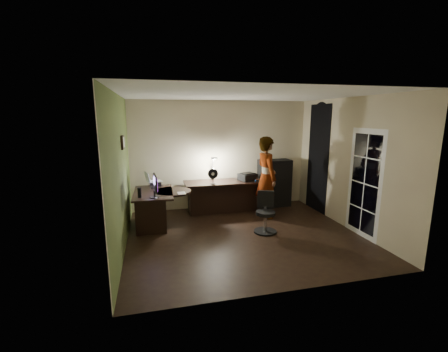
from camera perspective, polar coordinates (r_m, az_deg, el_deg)
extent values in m
cube|color=black|center=(6.08, 3.79, -11.19)|extent=(4.50, 4.00, 0.01)
cube|color=silver|center=(5.63, 4.17, 15.21)|extent=(4.50, 4.00, 0.01)
cube|color=#C0B390|center=(7.61, -0.61, 4.03)|extent=(4.50, 0.01, 2.70)
cube|color=#C0B390|center=(3.88, 12.98, -3.53)|extent=(4.50, 0.01, 2.70)
cube|color=#C0B390|center=(5.46, -19.20, 0.43)|extent=(0.01, 4.00, 2.70)
cube|color=#C0B390|center=(6.73, 22.61, 2.16)|extent=(0.01, 4.00, 2.70)
cube|color=#50642D|center=(5.46, -19.04, 0.44)|extent=(0.00, 4.00, 2.70)
cube|color=black|center=(7.67, 17.46, 3.18)|extent=(0.01, 0.90, 2.60)
cube|color=white|center=(6.34, 25.18, -1.33)|extent=(0.02, 0.92, 2.10)
cube|color=black|center=(5.84, -18.78, 6.10)|extent=(0.04, 0.30, 0.25)
cube|color=black|center=(6.60, -13.21, -6.12)|extent=(0.84, 1.32, 0.75)
cube|color=black|center=(7.39, 0.41, -3.88)|extent=(2.03, 0.71, 0.76)
cube|color=black|center=(7.89, 9.55, -1.33)|extent=(0.82, 0.43, 1.22)
cube|color=silver|center=(6.96, -13.05, -1.52)|extent=(0.29, 0.25, 0.11)
cube|color=silver|center=(6.92, -13.12, -0.12)|extent=(0.41, 0.40, 0.23)
cube|color=black|center=(6.01, -13.13, -2.49)|extent=(0.14, 0.50, 0.33)
ellipsoid|color=silver|center=(5.94, -12.80, -4.13)|extent=(0.06, 0.08, 0.03)
cube|color=black|center=(6.84, -13.58, -2.20)|extent=(0.08, 0.13, 0.01)
cube|color=black|center=(6.60, -13.74, -2.69)|extent=(0.01, 0.15, 0.01)
cylinder|color=black|center=(6.10, -15.81, -3.06)|extent=(0.08, 0.08, 0.20)
cube|color=silver|center=(6.25, -8.08, -3.26)|extent=(0.16, 0.23, 0.01)
cube|color=black|center=(6.96, -2.12, -0.04)|extent=(0.26, 0.19, 0.37)
cube|color=navy|center=(7.20, 6.54, -0.85)|extent=(0.19, 0.09, 0.09)
cube|color=black|center=(7.39, 4.53, -0.11)|extent=(0.50, 0.44, 0.18)
cube|color=black|center=(7.43, -2.21, 1.68)|extent=(0.16, 0.29, 0.62)
cube|color=black|center=(6.12, 7.94, -6.96)|extent=(0.59, 0.59, 0.82)
imported|color=#D8A88C|center=(6.95, 8.10, -0.26)|extent=(0.50, 0.70, 1.88)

